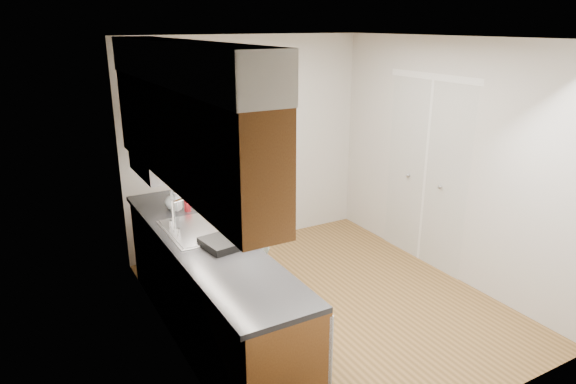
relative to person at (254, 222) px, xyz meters
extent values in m
plane|color=olive|center=(0.64, -0.27, -0.87)|extent=(3.50, 3.50, 0.00)
plane|color=white|center=(0.64, -0.27, 1.63)|extent=(3.50, 3.50, 0.00)
cube|color=beige|center=(-0.86, -0.27, 0.38)|extent=(0.02, 3.50, 2.50)
cube|color=beige|center=(2.14, -0.27, 0.38)|extent=(0.02, 3.50, 2.50)
cube|color=beige|center=(0.64, 1.48, 0.38)|extent=(3.00, 0.02, 2.50)
cube|color=brown|center=(-0.56, -0.27, -0.42)|extent=(0.60, 2.80, 0.90)
cube|color=black|center=(-0.58, -0.27, 0.05)|extent=(0.63, 2.80, 0.04)
cube|color=#B2B2B7|center=(-0.56, -0.07, 0.02)|extent=(0.48, 0.68, 0.14)
cube|color=#B2B2B7|center=(-0.56, -0.07, 0.07)|extent=(0.52, 0.72, 0.01)
cube|color=#B2B2B7|center=(-0.27, -1.37, -0.40)|extent=(0.03, 0.60, 0.80)
cube|color=brown|center=(-0.70, -0.27, 0.95)|extent=(0.33, 2.80, 0.75)
cube|color=silver|center=(-0.70, -0.27, 1.48)|extent=(0.35, 2.80, 0.30)
cube|color=#A5A5AA|center=(-0.63, 0.58, 0.50)|extent=(0.46, 0.75, 0.16)
cube|color=silver|center=(2.13, 0.03, 0.15)|extent=(0.02, 1.22, 2.05)
cube|color=slate|center=(0.00, 0.00, -0.87)|extent=(0.58, 0.90, 0.02)
imported|color=#89A5A7|center=(0.00, 0.00, 0.00)|extent=(0.50, 0.66, 1.72)
imported|color=silver|center=(-0.54, 0.52, 0.19)|extent=(0.10, 0.10, 0.24)
imported|color=silver|center=(-0.56, 0.50, 0.15)|extent=(0.11, 0.11, 0.18)
imported|color=silver|center=(-0.58, 0.55, 0.16)|extent=(0.20, 0.20, 0.19)
cylinder|color=red|center=(-0.48, 0.42, 0.12)|extent=(0.07, 0.07, 0.12)
cylinder|color=#A5A5AA|center=(-0.32, 0.56, 0.13)|extent=(0.07, 0.07, 0.12)
cube|color=black|center=(-0.46, -0.49, 0.10)|extent=(0.42, 0.37, 0.06)
camera|label=1|loc=(-1.88, -3.97, 1.75)|focal=32.00mm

